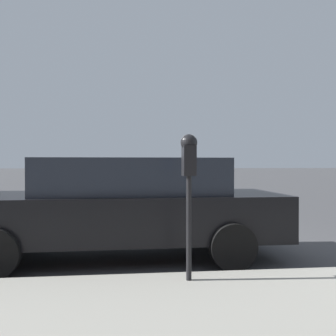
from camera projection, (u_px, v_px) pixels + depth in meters
name	position (u px, v px, depth m)	size (l,w,h in m)	color
ground_plane	(174.00, 245.00, 6.94)	(220.00, 220.00, 0.00)	#424244
parking_meter	(189.00, 168.00, 4.39)	(0.21, 0.19, 1.64)	black
car_black	(121.00, 206.00, 5.98)	(2.05, 4.98, 1.52)	black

